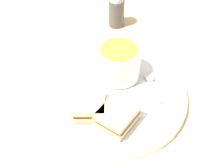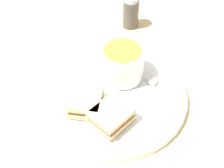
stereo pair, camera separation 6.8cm
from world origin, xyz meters
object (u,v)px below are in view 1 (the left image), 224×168
Objects in this scene: sandwich_half_near at (88,103)px; sandwich_half_far at (117,116)px; spoon at (150,78)px; salt_shaker at (116,11)px; soup_bowl at (119,62)px.

sandwich_half_near is 0.07m from sandwich_half_far.
spoon is 0.17m from sandwich_half_near.
salt_shaker reaches higher than sandwich_half_far.
sandwich_half_far is (0.09, -0.11, -0.02)m from soup_bowl.
sandwich_half_near is (0.02, -0.12, -0.02)m from soup_bowl.
salt_shaker is (-0.18, 0.29, 0.01)m from sandwich_half_near.
salt_shaker reaches higher than sandwich_half_near.
sandwich_half_near is (-0.04, -0.16, 0.01)m from spoon.
soup_bowl is 0.97× the size of sandwich_half_near.
soup_bowl is 0.14m from sandwich_half_far.
sandwich_half_far is 0.37m from salt_shaker.
salt_shaker is at bearing 3.26° from spoon.
sandwich_half_far is (0.07, 0.02, 0.00)m from sandwich_half_near.
spoon is 0.26m from salt_shaker.
sandwich_half_near and sandwich_half_far have the same top height.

